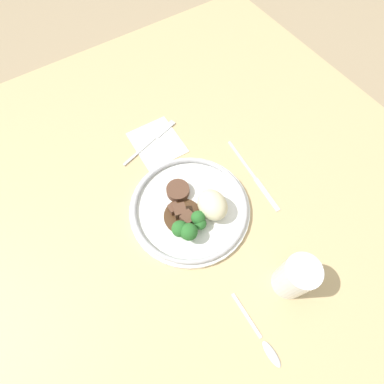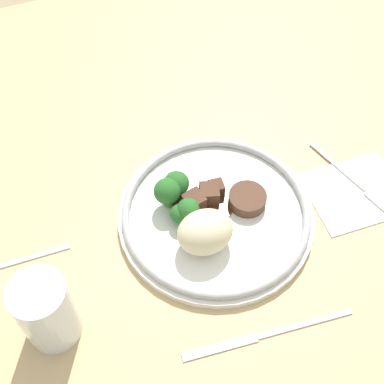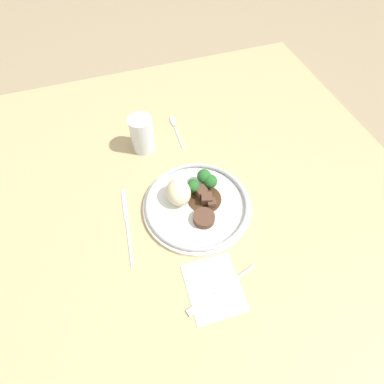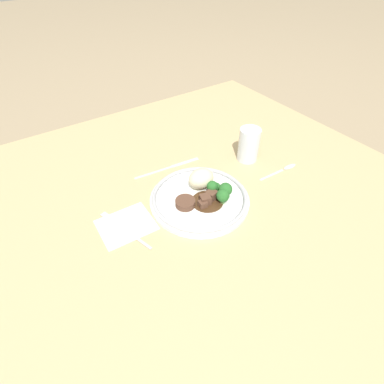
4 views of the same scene
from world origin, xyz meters
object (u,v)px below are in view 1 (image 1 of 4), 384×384
juice_glass (294,278)px  spoon (265,344)px  plate (193,210)px  knife (254,177)px  fork (155,138)px

juice_glass → spoon: size_ratio=0.72×
spoon → plate: bearing=175.3°
juice_glass → spoon: (0.07, -0.12, -0.05)m
plate → knife: size_ratio=1.24×
plate → juice_glass: (0.25, 0.08, 0.03)m
fork → plate: bearing=-114.0°
plate → fork: (-0.24, 0.03, -0.01)m
plate → fork: plate is taller
juice_glass → plate: bearing=-162.0°
knife → spoon: size_ratio=1.47×
fork → knife: bearing=-74.2°
plate → spoon: (0.32, -0.04, -0.02)m
plate → juice_glass: size_ratio=2.53×
plate → knife: 0.19m
juice_glass → fork: juice_glass is taller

